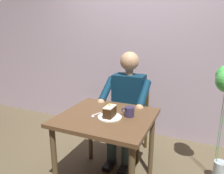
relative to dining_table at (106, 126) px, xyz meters
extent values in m
cube|color=#AC9AAA|center=(0.00, -1.31, 0.86)|extent=(6.40, 0.12, 3.00)
cube|color=brown|center=(0.00, 0.00, 0.09)|extent=(0.85, 0.77, 0.04)
cylinder|color=brown|center=(0.36, 0.33, -0.28)|extent=(0.05, 0.05, 0.72)
cylinder|color=brown|center=(-0.36, -0.33, -0.28)|extent=(0.05, 0.05, 0.72)
cylinder|color=brown|center=(0.36, -0.33, -0.28)|extent=(0.05, 0.05, 0.72)
cube|color=#453111|center=(0.00, -0.65, -0.22)|extent=(0.42, 0.42, 0.04)
cube|color=#453111|center=(0.00, -0.84, 0.02)|extent=(0.38, 0.04, 0.45)
cylinder|color=#453111|center=(-0.18, -0.47, -0.43)|extent=(0.04, 0.04, 0.42)
cylinder|color=#453111|center=(0.18, -0.47, -0.43)|extent=(0.04, 0.04, 0.42)
cylinder|color=#453111|center=(-0.18, -0.83, -0.43)|extent=(0.04, 0.04, 0.42)
cylinder|color=#453111|center=(0.18, -0.83, -0.43)|extent=(0.04, 0.04, 0.42)
cube|color=#0A293F|center=(0.00, -0.63, 0.08)|extent=(0.36, 0.22, 0.57)
sphere|color=tan|center=(0.00, -0.63, 0.53)|extent=(0.22, 0.22, 0.22)
cylinder|color=tan|center=(0.00, -0.63, 0.40)|extent=(0.09, 0.09, 0.06)
cylinder|color=#0A293F|center=(-0.22, -0.49, 0.21)|extent=(0.08, 0.33, 0.26)
sphere|color=tan|center=(-0.22, -0.33, 0.09)|extent=(0.09, 0.09, 0.09)
cylinder|color=#0A293F|center=(0.22, -0.49, 0.21)|extent=(0.08, 0.33, 0.26)
sphere|color=tan|center=(0.22, -0.33, 0.09)|extent=(0.09, 0.09, 0.09)
cylinder|color=#253637|center=(-0.09, -0.51, -0.22)|extent=(0.13, 0.38, 0.14)
cylinder|color=#253637|center=(0.09, -0.51, -0.22)|extent=(0.13, 0.38, 0.14)
cylinder|color=#253637|center=(-0.09, -0.33, -0.44)|extent=(0.11, 0.11, 0.40)
cube|color=black|center=(-0.09, -0.27, -0.61)|extent=(0.09, 0.22, 0.05)
cylinder|color=#253637|center=(0.09, -0.33, -0.44)|extent=(0.11, 0.11, 0.40)
cube|color=black|center=(0.09, -0.27, -0.61)|extent=(0.09, 0.22, 0.05)
cylinder|color=white|center=(-0.05, 0.03, 0.11)|extent=(0.22, 0.22, 0.01)
cube|color=#392311|center=(-0.05, 0.03, 0.16)|extent=(0.08, 0.14, 0.09)
cube|color=beige|center=(-0.05, 0.03, 0.21)|extent=(0.08, 0.14, 0.01)
sphere|color=gold|center=(-0.04, 0.01, 0.22)|extent=(0.02, 0.02, 0.02)
cylinder|color=#2F2848|center=(-0.20, -0.07, 0.15)|extent=(0.09, 0.09, 0.09)
torus|color=#2F2848|center=(-0.15, -0.07, 0.15)|extent=(0.05, 0.01, 0.05)
cylinder|color=black|center=(-0.20, -0.07, 0.19)|extent=(0.08, 0.08, 0.01)
cube|color=silver|center=(0.10, 0.01, 0.11)|extent=(0.06, 0.11, 0.01)
ellipsoid|color=silver|center=(0.10, 0.08, 0.11)|extent=(0.03, 0.04, 0.01)
cylinder|color=#B2C1C6|center=(-1.03, -0.50, -0.53)|extent=(0.12, 0.12, 0.22)
cylinder|color=#4C9956|center=(-1.00, -0.50, -0.06)|extent=(0.01, 0.01, 0.73)
cylinder|color=#4C9956|center=(-0.99, -0.58, -0.03)|extent=(0.01, 0.01, 0.77)
camera|label=1|loc=(-0.77, 1.63, 0.86)|focal=33.69mm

